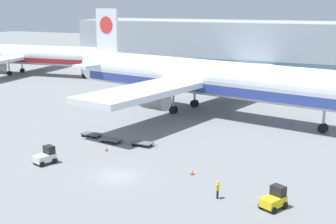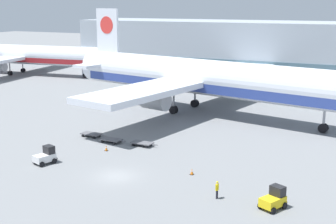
# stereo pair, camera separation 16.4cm
# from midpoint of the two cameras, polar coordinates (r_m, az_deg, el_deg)

# --- Properties ---
(ground_plane) EXTENTS (400.00, 400.00, 0.00)m
(ground_plane) POSITION_cam_midpoint_polar(r_m,az_deg,el_deg) (50.40, -6.23, -7.79)
(ground_plane) COLOR slate
(terminal_building) EXTENTS (90.00, 18.20, 14.00)m
(terminal_building) POSITION_cam_midpoint_polar(r_m,az_deg,el_deg) (107.09, 12.65, 6.94)
(terminal_building) COLOR #9EA8B2
(terminal_building) RESTS_ON ground_plane
(airplane_main) EXTENTS (57.49, 48.64, 17.00)m
(airplane_main) POSITION_cam_midpoint_polar(r_m,az_deg,el_deg) (77.45, 4.18, 4.11)
(airplane_main) COLOR silver
(airplane_main) RESTS_ON ground_plane
(airplane_distant) EXTENTS (48.75, 40.82, 14.29)m
(airplane_distant) POSITION_cam_midpoint_polar(r_m,az_deg,el_deg) (126.15, -17.03, 6.62)
(airplane_distant) COLOR silver
(airplane_distant) RESTS_ON ground_plane
(baggage_tug_foreground) EXTENTS (2.42, 2.80, 2.00)m
(baggage_tug_foreground) POSITION_cam_midpoint_polar(r_m,az_deg,el_deg) (43.51, 12.90, -10.30)
(baggage_tug_foreground) COLOR yellow
(baggage_tug_foreground) RESTS_ON ground_plane
(baggage_tug_mid) EXTENTS (2.24, 2.75, 2.00)m
(baggage_tug_mid) POSITION_cam_midpoint_polar(r_m,az_deg,el_deg) (55.48, -14.60, -5.21)
(baggage_tug_mid) COLOR silver
(baggage_tug_mid) RESTS_ON ground_plane
(baggage_dolly_lead) EXTENTS (3.73, 1.64, 0.48)m
(baggage_dolly_lead) POSITION_cam_midpoint_polar(r_m,az_deg,el_deg) (65.18, -9.25, -2.66)
(baggage_dolly_lead) COLOR #56565B
(baggage_dolly_lead) RESTS_ON ground_plane
(baggage_dolly_second) EXTENTS (3.73, 1.64, 0.48)m
(baggage_dolly_second) POSITION_cam_midpoint_polar(r_m,az_deg,el_deg) (62.18, -6.85, -3.36)
(baggage_dolly_second) COLOR #56565B
(baggage_dolly_second) RESTS_ON ground_plane
(baggage_dolly_third) EXTENTS (3.73, 1.64, 0.48)m
(baggage_dolly_third) POSITION_cam_midpoint_polar(r_m,az_deg,el_deg) (60.37, -3.09, -3.78)
(baggage_dolly_third) COLOR #56565B
(baggage_dolly_third) RESTS_ON ground_plane
(ground_crew_near) EXTENTS (0.22, 0.57, 1.72)m
(ground_crew_near) POSITION_cam_midpoint_polar(r_m,az_deg,el_deg) (44.60, 6.11, -9.24)
(ground_crew_near) COLOR black
(ground_crew_near) RESTS_ON ground_plane
(traffic_cone_near) EXTENTS (0.40, 0.40, 0.70)m
(traffic_cone_near) POSITION_cam_midpoint_polar(r_m,az_deg,el_deg) (58.81, -7.46, -4.39)
(traffic_cone_near) COLOR black
(traffic_cone_near) RESTS_ON ground_plane
(traffic_cone_far) EXTENTS (0.40, 0.40, 0.67)m
(traffic_cone_far) POSITION_cam_midpoint_polar(r_m,az_deg,el_deg) (50.54, 3.02, -7.27)
(traffic_cone_far) COLOR black
(traffic_cone_far) RESTS_ON ground_plane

